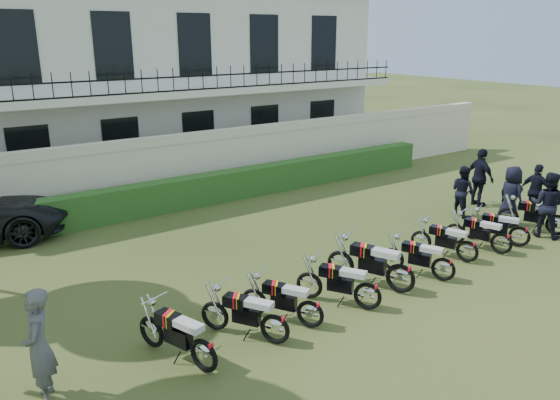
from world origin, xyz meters
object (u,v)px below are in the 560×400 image
(motorcycle_2, at_px, (310,308))
(motorcycle_4, at_px, (401,271))
(motorcycle_1, at_px, (275,322))
(motorcycle_3, at_px, (368,290))
(officer_4, at_px, (463,191))
(motorcycle_0, at_px, (204,348))
(inspector, at_px, (39,347))
(officer_2, at_px, (536,192))
(motorcycle_7, at_px, (502,238))
(officer_3, at_px, (511,196))
(officer_5, at_px, (480,178))
(motorcycle_8, at_px, (520,232))
(motorcycle_5, at_px, (444,264))
(officer_1, at_px, (547,205))
(motorcycle_6, at_px, (468,246))
(motorcycle_9, at_px, (558,220))

(motorcycle_2, relative_size, motorcycle_4, 0.80)
(motorcycle_1, height_order, motorcycle_3, motorcycle_3)
(motorcycle_4, xyz_separation_m, officer_4, (5.56, 2.71, 0.27))
(motorcycle_3, xyz_separation_m, officer_4, (6.68, 2.86, 0.33))
(motorcycle_0, height_order, inspector, inspector)
(motorcycle_1, bearing_deg, officer_2, -24.65)
(motorcycle_7, distance_m, officer_3, 2.64)
(motorcycle_3, bearing_deg, officer_5, -10.22)
(motorcycle_3, xyz_separation_m, motorcycle_4, (1.12, 0.15, 0.06))
(officer_5, bearing_deg, motorcycle_0, 115.63)
(motorcycle_8, relative_size, officer_3, 0.90)
(motorcycle_2, height_order, motorcycle_7, motorcycle_2)
(motorcycle_1, height_order, officer_4, officer_4)
(officer_3, height_order, officer_4, officer_3)
(motorcycle_5, relative_size, officer_3, 0.91)
(motorcycle_0, distance_m, motorcycle_8, 9.54)
(motorcycle_7, distance_m, officer_1, 2.23)
(motorcycle_8, bearing_deg, motorcycle_1, 154.95)
(motorcycle_6, relative_size, officer_2, 0.99)
(motorcycle_6, relative_size, officer_4, 1.06)
(motorcycle_4, bearing_deg, officer_2, -14.10)
(motorcycle_3, height_order, motorcycle_6, motorcycle_3)
(motorcycle_2, bearing_deg, motorcycle_3, -34.79)
(motorcycle_4, height_order, motorcycle_8, motorcycle_4)
(officer_1, distance_m, officer_3, 1.17)
(motorcycle_5, distance_m, officer_1, 4.74)
(motorcycle_0, bearing_deg, officer_5, -4.05)
(motorcycle_2, height_order, officer_4, officer_4)
(officer_5, bearing_deg, motorcycle_8, 152.96)
(motorcycle_1, distance_m, motorcycle_4, 3.43)
(motorcycle_9, bearing_deg, officer_5, 54.25)
(motorcycle_1, relative_size, officer_1, 0.86)
(motorcycle_1, bearing_deg, officer_5, -15.00)
(motorcycle_1, height_order, officer_1, officer_1)
(motorcycle_2, xyz_separation_m, officer_5, (9.42, 3.12, 0.52))
(officer_2, xyz_separation_m, officer_3, (-1.17, 0.09, 0.04))
(motorcycle_3, distance_m, motorcycle_6, 3.77)
(motorcycle_9, bearing_deg, motorcycle_7, 153.47)
(officer_2, height_order, officer_5, officer_5)
(motorcycle_5, xyz_separation_m, motorcycle_7, (2.53, 0.21, 0.00))
(motorcycle_2, distance_m, motorcycle_3, 1.42)
(motorcycle_6, relative_size, inspector, 0.90)
(motorcycle_2, bearing_deg, motorcycle_1, 155.10)
(motorcycle_3, relative_size, inspector, 0.87)
(motorcycle_0, xyz_separation_m, motorcycle_8, (9.54, 0.31, -0.04))
(motorcycle_2, xyz_separation_m, motorcycle_6, (5.16, 0.30, -0.00))
(inspector, xyz_separation_m, officer_1, (13.25, -0.37, -0.01))
(motorcycle_1, height_order, officer_5, officer_5)
(motorcycle_1, xyz_separation_m, motorcycle_7, (7.22, 0.23, -0.02))
(motorcycle_8, height_order, officer_1, officer_1)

